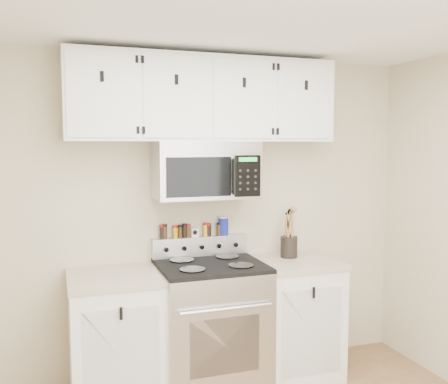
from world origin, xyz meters
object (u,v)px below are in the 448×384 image
Objects in this scene: salt_canister at (223,226)px; range at (211,325)px; microwave at (205,170)px; utensil_crock at (289,245)px.

range is at bearing -124.58° from salt_canister.
range is 0.77m from salt_canister.
range is 1.45× the size of microwave.
microwave reaches higher than salt_canister.
range is 1.15m from microwave.
utensil_crock is at bearing 9.22° from range.
microwave is 0.92m from utensil_crock.
microwave is at bearing -141.30° from salt_canister.
microwave reaches higher than range.
salt_canister is (0.19, 0.28, 0.69)m from range.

